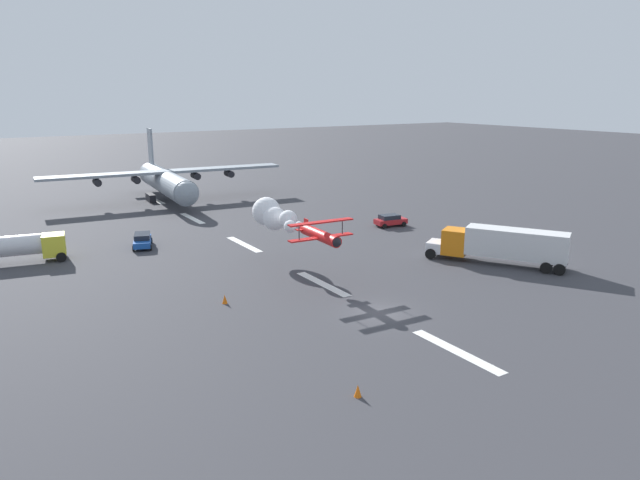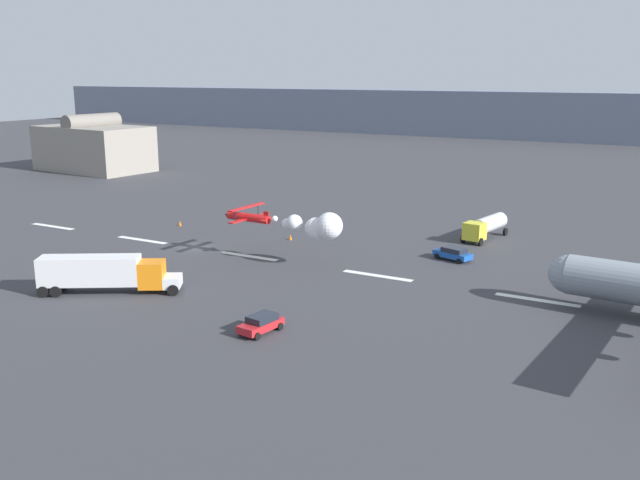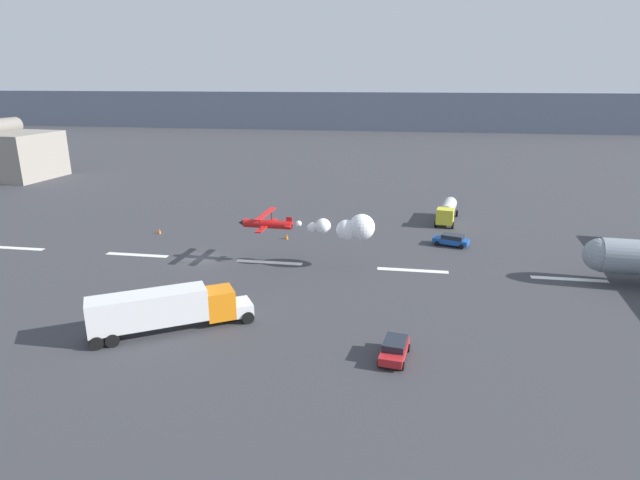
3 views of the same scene
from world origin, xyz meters
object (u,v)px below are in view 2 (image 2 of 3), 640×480
(traffic_cone_far, at_px, (290,237))
(stunt_biplane_red, at_px, (309,225))
(semi_truck_orange, at_px, (105,272))
(traffic_cone_near, at_px, (180,223))
(airport_staff_sedan, at_px, (453,253))
(fuel_tanker_truck, at_px, (485,226))
(followme_car_yellow, at_px, (261,323))

(traffic_cone_far, bearing_deg, stunt_biplane_red, -48.86)
(semi_truck_orange, xyz_separation_m, traffic_cone_near, (-13.98, 27.67, -1.74))
(airport_staff_sedan, xyz_separation_m, traffic_cone_far, (-21.79, -0.58, -0.44))
(fuel_tanker_truck, bearing_deg, airport_staff_sedan, -90.93)
(semi_truck_orange, distance_m, fuel_tanker_truck, 48.47)
(semi_truck_orange, distance_m, followme_car_yellow, 19.60)
(fuel_tanker_truck, xyz_separation_m, traffic_cone_near, (-40.17, -13.11, -1.36))
(traffic_cone_far, bearing_deg, followme_car_yellow, -62.65)
(stunt_biplane_red, distance_m, airport_staff_sedan, 17.29)
(stunt_biplane_red, distance_m, followme_car_yellow, 21.66)
(semi_truck_orange, relative_size, followme_car_yellow, 3.03)
(traffic_cone_near, distance_m, traffic_cone_far, 18.18)
(stunt_biplane_red, distance_m, fuel_tanker_truck, 26.28)
(airport_staff_sedan, distance_m, traffic_cone_near, 39.98)
(airport_staff_sedan, bearing_deg, semi_truck_orange, -132.25)
(stunt_biplane_red, height_order, fuel_tanker_truck, stunt_biplane_red)
(followme_car_yellow, bearing_deg, airport_staff_sedan, 77.85)
(semi_truck_orange, relative_size, fuel_tanker_truck, 1.46)
(semi_truck_orange, height_order, traffic_cone_far, semi_truck_orange)
(followme_car_yellow, xyz_separation_m, traffic_cone_far, (-15.30, 29.58, -0.44))
(airport_staff_sedan, height_order, traffic_cone_near, airport_staff_sedan)
(fuel_tanker_truck, distance_m, traffic_cone_near, 42.28)
(stunt_biplane_red, height_order, traffic_cone_near, stunt_biplane_red)
(stunt_biplane_red, height_order, followme_car_yellow, stunt_biplane_red)
(airport_staff_sedan, bearing_deg, traffic_cone_near, -178.65)
(airport_staff_sedan, distance_m, traffic_cone_far, 21.81)
(stunt_biplane_red, relative_size, traffic_cone_far, 21.49)
(traffic_cone_near, bearing_deg, traffic_cone_far, 1.15)
(traffic_cone_near, bearing_deg, airport_staff_sedan, 1.35)
(fuel_tanker_truck, bearing_deg, traffic_cone_far, -149.90)
(stunt_biplane_red, xyz_separation_m, traffic_cone_far, (-8.27, 9.47, -4.31))
(traffic_cone_far, bearing_deg, fuel_tanker_truck, 30.10)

